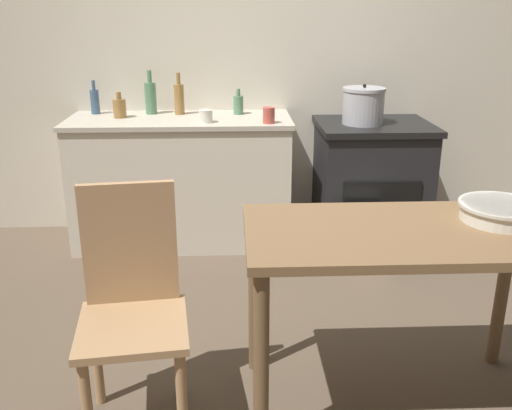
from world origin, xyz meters
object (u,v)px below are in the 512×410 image
(bottle_center_left, at_px, (238,104))
(work_table, at_px, (402,258))
(bottle_far_left, at_px, (151,97))
(bottle_center, at_px, (120,108))
(cup_mid_right, at_px, (206,116))
(flour_sack, at_px, (366,240))
(mixing_bowl_large, at_px, (501,211))
(bottle_left, at_px, (179,98))
(bottle_mid_left, at_px, (95,101))
(stock_pot, at_px, (363,106))
(chair, at_px, (132,303))
(cup_center_right, at_px, (269,115))
(stove, at_px, (370,182))

(bottle_center_left, bearing_deg, work_table, -72.76)
(bottle_far_left, height_order, bottle_center, bottle_far_left)
(bottle_center_left, height_order, cup_mid_right, bottle_center_left)
(flour_sack, distance_m, mixing_bowl_large, 1.37)
(bottle_left, relative_size, bottle_mid_left, 1.23)
(flour_sack, xyz_separation_m, bottle_center_left, (-0.77, 0.64, 0.74))
(bottle_center_left, xyz_separation_m, bottle_center, (-0.78, -0.10, -0.00))
(stock_pot, xyz_separation_m, bottle_far_left, (-1.41, 0.22, 0.03))
(chair, xyz_separation_m, flour_sack, (1.21, 1.30, -0.30))
(flour_sack, height_order, cup_mid_right, cup_mid_right)
(mixing_bowl_large, relative_size, cup_center_right, 3.25)
(bottle_left, bearing_deg, chair, -91.03)
(work_table, xyz_separation_m, cup_mid_right, (-0.80, 1.63, 0.25))
(bottle_far_left, distance_m, bottle_left, 0.20)
(work_table, bearing_deg, bottle_center, 127.09)
(work_table, relative_size, bottle_far_left, 4.12)
(mixing_bowl_large, distance_m, cup_mid_right, 1.96)
(stove, relative_size, bottle_center_left, 4.82)
(bottle_far_left, bearing_deg, bottle_center_left, -3.88)
(stock_pot, bearing_deg, bottle_left, 170.97)
(bottle_center_left, bearing_deg, stock_pot, -12.36)
(flour_sack, bearing_deg, bottle_mid_left, 158.36)
(stock_pot, relative_size, bottle_far_left, 0.96)
(cup_center_right, height_order, cup_mid_right, cup_center_right)
(bottle_far_left, bearing_deg, bottle_mid_left, 177.45)
(flour_sack, relative_size, bottle_far_left, 1.32)
(bottle_center_left, bearing_deg, cup_mid_right, -126.08)
(bottle_left, bearing_deg, stove, -6.91)
(work_table, xyz_separation_m, bottle_center, (-1.38, 1.82, 0.28))
(stove, distance_m, cup_center_right, 0.90)
(flour_sack, relative_size, bottle_center_left, 2.24)
(work_table, relative_size, bottle_center_left, 6.98)
(bottle_far_left, xyz_separation_m, cup_mid_right, (0.38, -0.33, -0.07))
(chair, distance_m, stock_pot, 2.20)
(stock_pot, height_order, bottle_center_left, stock_pot)
(chair, xyz_separation_m, cup_center_right, (0.62, 1.60, 0.42))
(stock_pot, bearing_deg, chair, -125.38)
(flour_sack, relative_size, bottle_left, 1.38)
(flour_sack, bearing_deg, work_table, -98.04)
(bottle_center_left, distance_m, cup_center_right, 0.38)
(stock_pot, bearing_deg, cup_mid_right, -173.85)
(flour_sack, relative_size, cup_center_right, 3.84)
(stove, relative_size, bottle_mid_left, 3.67)
(cup_mid_right, bearing_deg, bottle_center, 161.30)
(bottle_center_left, relative_size, cup_center_right, 1.71)
(stock_pot, bearing_deg, bottle_mid_left, 172.49)
(bottle_left, distance_m, bottle_center, 0.40)
(chair, height_order, bottle_center_left, bottle_center_left)
(bottle_mid_left, height_order, cup_center_right, bottle_mid_left)
(cup_center_right, distance_m, cup_mid_right, 0.40)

